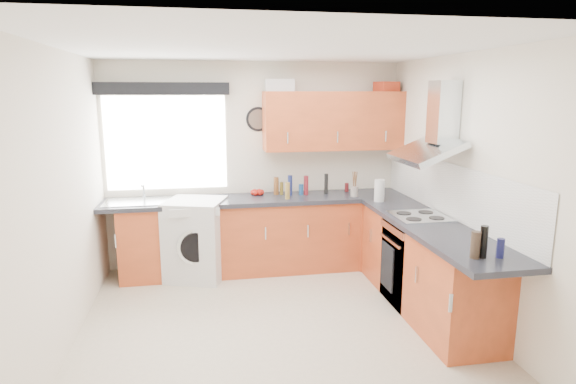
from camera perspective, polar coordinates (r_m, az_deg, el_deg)
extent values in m
plane|color=beige|center=(4.64, -1.24, -15.70)|extent=(3.60, 3.60, 0.00)
cube|color=white|center=(4.14, -1.40, 16.75)|extent=(3.60, 3.60, 0.02)
cube|color=silver|center=(5.97, -3.97, 3.15)|extent=(3.60, 0.02, 2.50)
cube|color=silver|center=(2.52, 5.07, -8.96)|extent=(3.60, 0.02, 2.50)
cube|color=silver|center=(4.33, -25.58, -1.28)|extent=(0.02, 3.60, 2.50)
cube|color=silver|center=(4.82, 20.32, 0.38)|extent=(0.02, 3.60, 2.50)
cube|color=silver|center=(5.91, -14.23, 5.66)|extent=(1.40, 0.02, 1.10)
cube|color=black|center=(5.79, -14.61, 11.78)|extent=(1.50, 0.18, 0.14)
cube|color=white|center=(5.09, 18.48, 0.26)|extent=(0.01, 3.00, 0.54)
cube|color=#A1401E|center=(5.86, -4.53, -5.25)|extent=(3.00, 0.58, 0.86)
cube|color=#A1401E|center=(6.20, 10.40, -4.45)|extent=(0.60, 0.60, 0.86)
cube|color=#A1401E|center=(5.03, 15.91, -8.58)|extent=(0.58, 2.10, 0.86)
cube|color=black|center=(5.75, -3.60, -0.89)|extent=(3.60, 0.62, 0.05)
cube|color=black|center=(4.76, 16.89, -4.04)|extent=(0.62, 2.42, 0.05)
cube|color=black|center=(5.16, 15.07, -8.10)|extent=(0.56, 0.58, 0.85)
cube|color=silver|center=(5.01, 15.37, -2.80)|extent=(0.52, 0.52, 0.01)
cube|color=#A1401E|center=(5.92, 5.42, 8.40)|extent=(1.70, 0.35, 0.70)
cube|color=silver|center=(5.72, -10.83, -5.49)|extent=(0.79, 0.78, 0.93)
cylinder|color=black|center=(5.90, -3.54, 8.60)|extent=(0.30, 0.04, 0.30)
cube|color=silver|center=(5.87, -1.04, 12.54)|extent=(0.35, 0.26, 0.14)
cube|color=#BB351A|center=(6.09, 11.59, 12.15)|extent=(0.30, 0.27, 0.11)
cylinder|color=gray|center=(5.82, 7.88, 0.07)|extent=(0.11, 0.11, 0.12)
cylinder|color=silver|center=(5.60, 10.78, 0.18)|extent=(0.15, 0.15, 0.25)
cylinder|color=navy|center=(5.86, 1.56, 0.30)|extent=(0.06, 0.06, 0.13)
cylinder|color=navy|center=(5.83, 0.25, 0.80)|extent=(0.05, 0.05, 0.25)
cylinder|color=black|center=(5.92, 4.55, 0.96)|extent=(0.05, 0.05, 0.25)
cylinder|color=brown|center=(5.87, -1.41, 0.73)|extent=(0.06, 0.06, 0.21)
cylinder|color=maroon|center=(5.86, 2.15, 0.79)|extent=(0.06, 0.06, 0.23)
cylinder|color=brown|center=(5.88, -0.77, 0.44)|extent=(0.04, 0.04, 0.15)
cylinder|color=#561215|center=(6.11, 6.97, 0.56)|extent=(0.05, 0.05, 0.11)
cylinder|color=olive|center=(5.63, -0.06, 0.15)|extent=(0.06, 0.06, 0.20)
cylinder|color=black|center=(3.93, 22.18, -5.49)|extent=(0.06, 0.06, 0.25)
cylinder|color=#35281D|center=(3.89, 21.33, -5.87)|extent=(0.07, 0.07, 0.21)
cylinder|color=#141646|center=(3.99, 23.87, -6.11)|extent=(0.06, 0.06, 0.15)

